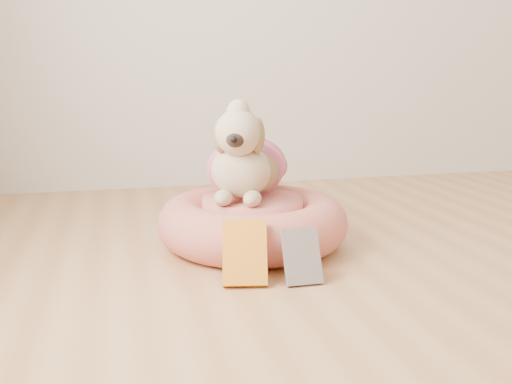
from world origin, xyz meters
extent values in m
cylinder|color=#D17151|center=(-0.70, 1.09, 0.05)|extent=(0.50, 0.50, 0.10)
torus|color=#D17151|center=(-0.70, 1.09, 0.09)|extent=(0.68, 0.68, 0.18)
cylinder|color=#D17151|center=(-0.70, 1.09, 0.13)|extent=(0.36, 0.36, 0.09)
cube|color=yellow|center=(-0.82, 0.74, 0.09)|extent=(0.15, 0.15, 0.18)
cube|color=silver|center=(-0.65, 0.70, 0.08)|extent=(0.11, 0.09, 0.16)
camera|label=1|loc=(-1.17, -0.84, 0.62)|focal=40.00mm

